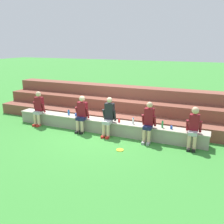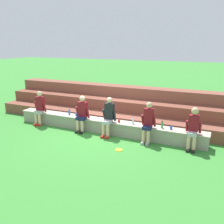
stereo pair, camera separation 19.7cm
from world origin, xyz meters
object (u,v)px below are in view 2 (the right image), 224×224
object	(u,v)px
person_right_of_center	(148,122)
water_bottle_center_gap	(69,112)
person_center	(108,116)
plastic_cup_right_end	(171,128)
plastic_cup_middle	(76,114)
person_far_right	(193,127)
water_bottle_mid_left	(133,121)
water_bottle_near_right	(162,125)
frisbee	(119,150)
person_left_of_center	(82,113)
plastic_cup_left_end	(119,121)
person_far_left	(40,107)

from	to	relation	value
person_right_of_center	water_bottle_center_gap	size ratio (longest dim) A/B	6.49
person_center	plastic_cup_right_end	distance (m)	2.24
plastic_cup_middle	plastic_cup_right_end	distance (m)	3.75
person_far_right	water_bottle_mid_left	size ratio (longest dim) A/B	6.10
person_right_of_center	water_bottle_near_right	world-z (taller)	person_right_of_center
water_bottle_near_right	frisbee	size ratio (longest dim) A/B	1.03
person_left_of_center	plastic_cup_left_end	distance (m)	1.46
person_far_right	plastic_cup_middle	bearing A→B (deg)	176.77
person_far_right	frisbee	world-z (taller)	person_far_right
person_right_of_center	plastic_cup_left_end	world-z (taller)	person_right_of_center
person_far_left	plastic_cup_left_end	distance (m)	3.47
water_bottle_center_gap	plastic_cup_middle	xyz separation A→B (m)	(0.35, -0.03, -0.05)
plastic_cup_right_end	water_bottle_mid_left	bearing A→B (deg)	178.81
plastic_cup_middle	water_bottle_near_right	bearing A→B (deg)	-0.44
plastic_cup_middle	frisbee	bearing A→B (deg)	-28.70
person_center	water_bottle_mid_left	distance (m)	0.90
person_center	water_bottle_near_right	size ratio (longest dim) A/B	5.72
water_bottle_near_right	person_far_right	bearing A→B (deg)	-12.41
person_far_right	plastic_cup_middle	distance (m)	4.48
water_bottle_center_gap	plastic_cup_right_end	distance (m)	4.10
person_left_of_center	water_bottle_mid_left	bearing A→B (deg)	7.63
person_center	water_bottle_center_gap	world-z (taller)	person_center
person_center	frisbee	size ratio (longest dim) A/B	5.91
person_center	water_bottle_near_right	bearing A→B (deg)	6.90
water_bottle_mid_left	water_bottle_center_gap	xyz separation A→B (m)	(-2.74, 0.05, -0.00)
water_bottle_center_gap	plastic_cup_left_end	distance (m)	2.22
water_bottle_near_right	plastic_cup_left_end	bearing A→B (deg)	-178.54
person_far_left	frisbee	distance (m)	4.17
water_bottle_near_right	plastic_cup_middle	distance (m)	3.44
person_left_of_center	water_bottle_near_right	bearing A→B (deg)	4.86
person_right_of_center	water_bottle_mid_left	world-z (taller)	person_right_of_center
person_far_right	plastic_cup_right_end	world-z (taller)	person_far_right
water_bottle_center_gap	plastic_cup_middle	bearing A→B (deg)	-4.66
person_far_left	plastic_cup_right_end	distance (m)	5.35
plastic_cup_left_end	water_bottle_near_right	bearing A→B (deg)	1.46
person_left_of_center	plastic_cup_right_end	bearing A→B (deg)	4.03
person_left_of_center	person_far_left	bearing A→B (deg)	179.76
person_left_of_center	plastic_cup_left_end	size ratio (longest dim) A/B	11.80
person_right_of_center	water_bottle_center_gap	world-z (taller)	person_right_of_center
person_center	plastic_cup_middle	distance (m)	1.56
person_left_of_center	person_far_right	distance (m)	4.03
person_far_right	water_bottle_near_right	xyz separation A→B (m)	(-1.03, 0.23, -0.12)
plastic_cup_right_end	person_left_of_center	bearing A→B (deg)	-175.97
water_bottle_center_gap	person_right_of_center	bearing A→B (deg)	-5.25
water_bottle_mid_left	plastic_cup_left_end	distance (m)	0.53
plastic_cup_right_end	plastic_cup_left_end	distance (m)	1.88
water_bottle_near_right	water_bottle_center_gap	bearing A→B (deg)	179.17
person_far_right	plastic_cup_left_end	xyz separation A→B (m)	(-2.60, 0.19, -0.18)
water_bottle_near_right	plastic_cup_middle	world-z (taller)	water_bottle_near_right
person_center	person_far_right	bearing A→B (deg)	0.11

